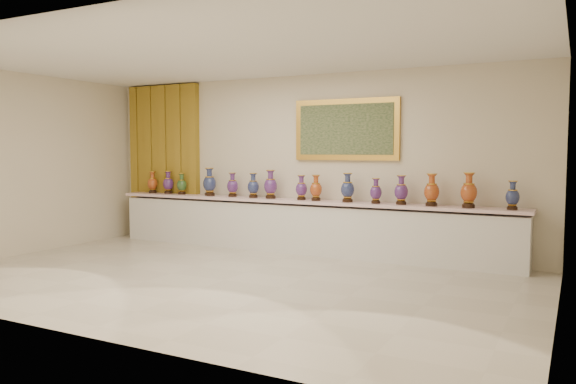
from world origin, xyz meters
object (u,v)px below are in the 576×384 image
object	(u,v)px
counter	(300,227)
vase_0	(153,183)
vase_1	(168,183)
vase_2	(182,185)

from	to	relation	value
counter	vase_0	size ratio (longest dim) A/B	17.35
vase_1	vase_2	distance (m)	0.34
vase_1	vase_2	xyz separation A→B (m)	(0.34, -0.02, -0.02)
vase_1	vase_0	bearing A→B (deg)	-178.21
counter	vase_2	size ratio (longest dim) A/B	18.32
counter	vase_0	xyz separation A→B (m)	(-3.20, 0.01, 0.65)
counter	vase_1	xyz separation A→B (m)	(-2.82, 0.02, 0.66)
vase_2	vase_0	bearing A→B (deg)	179.26
vase_2	counter	bearing A→B (deg)	0.00
vase_0	vase_2	bearing A→B (deg)	-0.74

